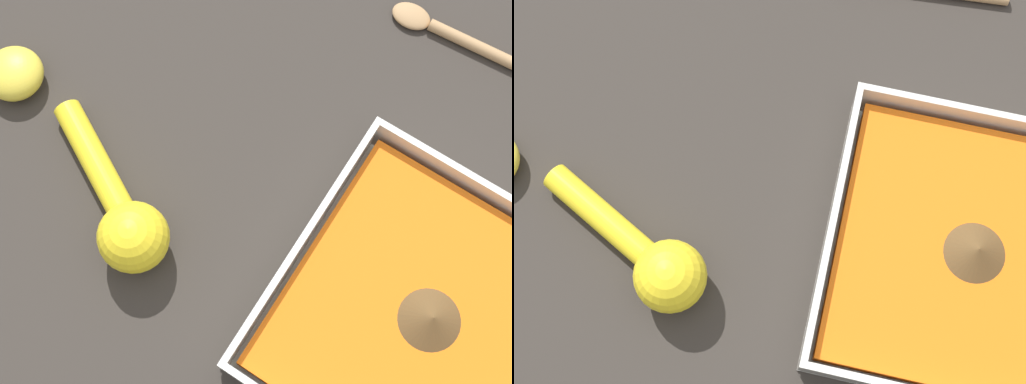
# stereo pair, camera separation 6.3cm
# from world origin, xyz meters

# --- Properties ---
(ground_plane) EXTENTS (4.00, 4.00, 0.00)m
(ground_plane) POSITION_xyz_m (0.00, 0.00, 0.00)
(ground_plane) COLOR #332D28
(square_dish) EXTENTS (0.25, 0.25, 0.06)m
(square_dish) POSITION_xyz_m (-0.04, 0.03, 0.02)
(square_dish) COLOR silver
(square_dish) RESTS_ON ground_plane
(lemon_squeezer) EXTENTS (0.17, 0.11, 0.06)m
(lemon_squeezer) POSITION_xyz_m (-0.31, -0.03, 0.03)
(lemon_squeezer) COLOR yellow
(lemon_squeezer) RESTS_ON ground_plane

